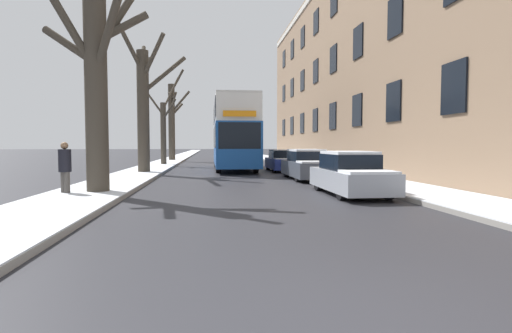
% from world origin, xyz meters
% --- Properties ---
extents(ground_plane, '(320.00, 320.00, 0.00)m').
position_xyz_m(ground_plane, '(0.00, 0.00, 0.00)').
color(ground_plane, '#28282D').
extents(sidewalk_left, '(2.61, 130.00, 0.16)m').
position_xyz_m(sidewalk_left, '(-5.50, 53.00, 0.08)').
color(sidewalk_left, gray).
rests_on(sidewalk_left, ground).
extents(sidewalk_right, '(2.61, 130.00, 0.16)m').
position_xyz_m(sidewalk_right, '(5.50, 53.00, 0.08)').
color(sidewalk_right, gray).
rests_on(sidewalk_right, ground).
extents(terrace_facade_right, '(9.10, 41.02, 14.33)m').
position_xyz_m(terrace_facade_right, '(11.29, 25.39, 7.17)').
color(terrace_facade_right, '#8C7056').
rests_on(terrace_facade_right, ground).
extents(bare_tree_left_0, '(3.52, 2.15, 7.26)m').
position_xyz_m(bare_tree_left_0, '(-5.19, 10.21, 3.79)').
color(bare_tree_left_0, '#423A30').
rests_on(bare_tree_left_0, ground).
extents(bare_tree_left_1, '(3.77, 3.72, 8.58)m').
position_xyz_m(bare_tree_left_1, '(-5.22, 19.81, 4.06)').
color(bare_tree_left_1, '#423A30').
rests_on(bare_tree_left_1, ground).
extents(bare_tree_left_2, '(3.08, 3.39, 7.29)m').
position_xyz_m(bare_tree_left_2, '(-5.19, 28.97, 3.00)').
color(bare_tree_left_2, '#423A30').
rests_on(bare_tree_left_2, ground).
extents(bare_tree_left_3, '(2.23, 2.54, 9.11)m').
position_xyz_m(bare_tree_left_3, '(-5.30, 37.87, 4.26)').
color(bare_tree_left_3, '#423A30').
rests_on(bare_tree_left_3, ground).
extents(double_decker_bus, '(2.60, 10.74, 4.62)m').
position_xyz_m(double_decker_bus, '(0.05, 23.62, 2.61)').
color(double_decker_bus, '#194C99').
rests_on(double_decker_bus, ground).
extents(parked_car_0, '(1.69, 4.30, 1.46)m').
position_xyz_m(parked_car_0, '(3.12, 9.55, 0.67)').
color(parked_car_0, '#9EA3AD').
rests_on(parked_car_0, ground).
extents(parked_car_1, '(1.72, 4.57, 1.46)m').
position_xyz_m(parked_car_1, '(3.12, 15.58, 0.68)').
color(parked_car_1, '#474C56').
rests_on(parked_car_1, ground).
extents(parked_car_2, '(1.85, 4.16, 1.37)m').
position_xyz_m(parked_car_2, '(3.12, 21.65, 0.64)').
color(parked_car_2, navy).
rests_on(parked_car_2, ground).
extents(pedestrian_left_sidewalk, '(0.38, 0.38, 1.76)m').
position_xyz_m(pedestrian_left_sidewalk, '(-6.11, 9.85, 0.97)').
color(pedestrian_left_sidewalk, '#4C4742').
rests_on(pedestrian_left_sidewalk, ground).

